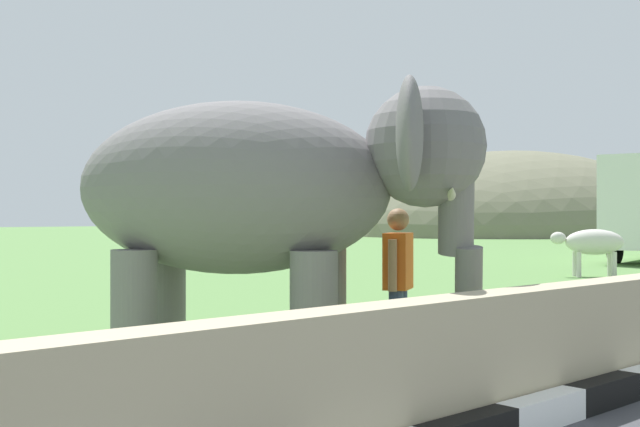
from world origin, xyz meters
The scene contains 5 objects.
barrier_parapet centered at (2.00, 4.36, 0.50)m, with size 28.00×0.36×1.00m, color tan.
elephant centered at (2.46, 6.86, 1.82)m, with size 3.76×3.89×2.82m.
person_handler centered at (3.71, 6.32, 0.93)m, with size 0.59×0.41×1.66m.
cow_mid centered at (16.53, 11.18, 0.87)m, with size 1.65×1.62×1.23m.
hill_east centered at (55.00, 39.39, 0.00)m, with size 32.38×25.90×14.11m.
Camera 1 is at (-2.34, 0.84, 1.58)m, focal length 44.19 mm.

